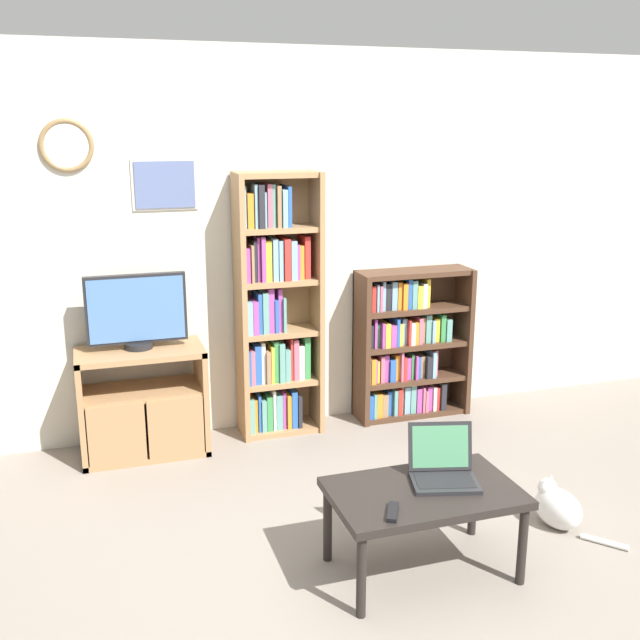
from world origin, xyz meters
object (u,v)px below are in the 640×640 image
at_px(bookshelf_tall, 275,310).
at_px(tv_stand, 143,402).
at_px(laptop, 443,467).
at_px(bookshelf_short, 406,347).
at_px(cat, 557,507).
at_px(television, 136,312).
at_px(coffee_table, 424,499).
at_px(remote_near_laptop, 393,512).

bearing_deg(bookshelf_tall, tv_stand, -173.15).
bearing_deg(bookshelf_tall, laptop, -78.87).
xyz_separation_m(bookshelf_short, cat, (0.11, -1.73, -0.40)).
height_order(television, cat, television).
height_order(tv_stand, bookshelf_tall, bookshelf_tall).
xyz_separation_m(tv_stand, cat, (2.02, -1.62, -0.24)).
bearing_deg(tv_stand, bookshelf_tall, 6.85).
xyz_separation_m(television, bookshelf_short, (1.90, 0.07, -0.43)).
distance_m(coffee_table, laptop, 0.18).
distance_m(television, cat, 2.75).
bearing_deg(bookshelf_short, coffee_table, -111.74).
distance_m(television, bookshelf_short, 1.95).
bearing_deg(bookshelf_short, tv_stand, -176.60).
relative_size(bookshelf_tall, bookshelf_short, 1.65).
xyz_separation_m(television, cat, (2.02, -1.67, -0.83)).
height_order(tv_stand, bookshelf_short, bookshelf_short).
xyz_separation_m(coffee_table, remote_near_laptop, (-0.23, -0.17, 0.06)).
relative_size(coffee_table, cat, 1.83).
distance_m(coffee_table, remote_near_laptop, 0.29).
bearing_deg(cat, bookshelf_tall, 103.57).
relative_size(television, remote_near_laptop, 3.87).
bearing_deg(bookshelf_tall, remote_near_laptop, -90.05).
relative_size(television, cat, 1.29).
bearing_deg(remote_near_laptop, coffee_table, 63.47).
distance_m(television, coffee_table, 2.23).
height_order(bookshelf_tall, bookshelf_short, bookshelf_tall).
height_order(laptop, cat, laptop).
relative_size(bookshelf_tall, coffee_table, 2.03).
relative_size(bookshelf_short, cat, 2.25).
bearing_deg(bookshelf_tall, television, -175.90).
distance_m(tv_stand, bookshelf_tall, 1.06).
relative_size(coffee_table, remote_near_laptop, 5.48).
distance_m(tv_stand, cat, 2.60).
bearing_deg(coffee_table, bookshelf_tall, 96.97).
bearing_deg(coffee_table, television, 122.23).
bearing_deg(remote_near_laptop, tv_stand, 142.80).
bearing_deg(television, laptop, -53.97).
relative_size(tv_stand, bookshelf_tall, 0.45).
bearing_deg(television, cat, -39.54).
relative_size(bookshelf_tall, cat, 3.71).
bearing_deg(tv_stand, laptop, -53.30).
height_order(bookshelf_short, cat, bookshelf_short).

